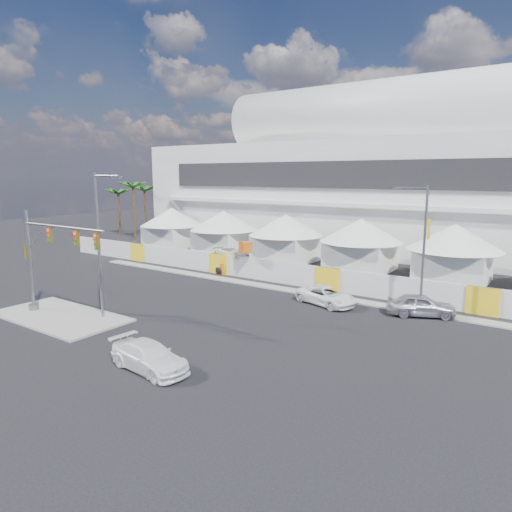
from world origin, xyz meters
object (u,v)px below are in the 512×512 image
Objects in this scene: lot_car_c at (232,256)px; boom_lift at (226,262)px; sedan_silver at (421,305)px; pickup_curb at (326,296)px; pickup_near at (149,357)px; traffic_mast at (44,258)px; streetlight_curb at (421,240)px; streetlight_median at (101,236)px.

lot_car_c is 0.71× the size of boom_lift.
pickup_curb is (-6.75, -1.20, -0.10)m from sedan_silver.
boom_lift is at bearing 34.75° from pickup_near.
traffic_mast reaches higher than pickup_curb.
streetlight_curb reaches higher than lot_car_c.
pickup_near reaches higher than pickup_curb.
streetlight_median is at bearing 71.22° from pickup_near.
streetlight_median is (-17.60, -13.12, 4.99)m from sedan_silver.
sedan_silver is 4.58m from streetlight_curb.
streetlight_curb is 1.23× the size of boom_lift.
boom_lift is (-2.91, 16.93, -4.80)m from streetlight_median.
pickup_curb is at bearing -103.37° from lot_car_c.
boom_lift is at bearing 55.25° from sedan_silver.
lot_car_c is at bearing 34.94° from pickup_near.
streetlight_median is 1.32× the size of boom_lift.
streetlight_curb reaches higher than sedan_silver.
streetlight_median is at bearing -58.49° from boom_lift.
traffic_mast is 1.20× the size of boom_lift.
pickup_curb is 0.54× the size of streetlight_curb.
pickup_curb is at bearing 42.94° from traffic_mast.
streetlight_curb is at bearing -56.04° from pickup_curb.
traffic_mast reaches higher than lot_car_c.
pickup_curb is at bearing -162.25° from streetlight_curb.
traffic_mast is 26.28m from streetlight_curb.
streetlight_median reaches higher than traffic_mast.
pickup_near is at bearing 128.39° from sedan_silver.
sedan_silver is 22.51m from streetlight_median.
sedan_silver is 0.93× the size of pickup_curb.
streetlight_median reaches higher than boom_lift.
streetlight_curb reaches higher than pickup_curb.
traffic_mast is (1.56, -23.08, 3.37)m from lot_car_c.
pickup_near is 0.54× the size of traffic_mast.
boom_lift is at bearing 99.74° from streetlight_median.
traffic_mast is at bearing -155.13° from streetlight_median.
streetlight_median reaches higher than streetlight_curb.
boom_lift reaches higher than lot_car_c.
streetlight_curb reaches higher than traffic_mast.
lot_car_c is (-14.20, 25.24, 0.06)m from pickup_near.
boom_lift is at bearing -133.24° from lot_car_c.
pickup_curb is 18.80m from lot_car_c.
lot_car_c is 23.38m from traffic_mast.
pickup_near is 0.65× the size of boom_lift.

